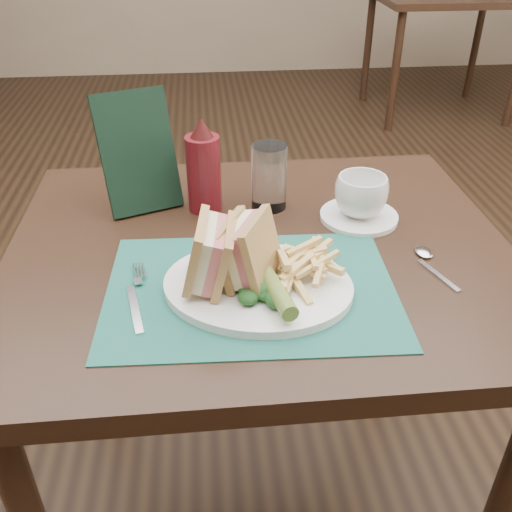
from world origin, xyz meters
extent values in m
plane|color=black|center=(0.00, 0.00, 0.00)|extent=(7.00, 7.00, 0.00)
plane|color=tan|center=(0.00, 3.50, 0.00)|extent=(6.00, 0.00, 6.00)
cube|color=#1C5B4E|center=(-0.03, -0.63, 0.75)|extent=(0.47, 0.35, 0.00)
cylinder|color=#5A752C|center=(0.00, -0.69, 0.79)|extent=(0.05, 0.12, 0.03)
cylinder|color=white|center=(0.20, -0.42, 0.76)|extent=(0.19, 0.19, 0.01)
imported|color=white|center=(0.20, -0.42, 0.80)|extent=(0.14, 0.14, 0.08)
cylinder|color=white|center=(0.03, -0.35, 0.81)|extent=(0.09, 0.09, 0.13)
cube|color=black|center=(-0.22, -0.32, 0.86)|extent=(0.16, 0.13, 0.23)
camera|label=1|loc=(-0.09, -1.36, 1.29)|focal=40.00mm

